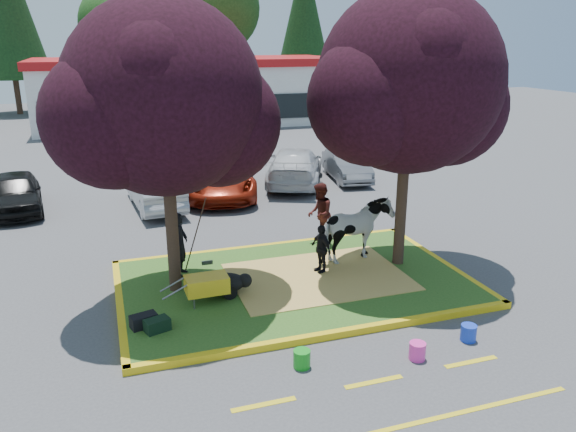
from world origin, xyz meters
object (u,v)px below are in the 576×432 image
object	(u,v)px
car_silver	(155,189)
bucket_green	(302,359)
cow	(354,231)
bucket_pink	(417,351)
bucket_blue	(468,333)
car_black	(16,192)
wheelbarrow	(207,285)
handler	(180,244)
calf	(222,284)

from	to	relation	value
car_silver	bucket_green	bearing A→B (deg)	92.71
cow	bucket_pink	world-z (taller)	cow
cow	bucket_green	distance (m)	5.00
bucket_blue	car_black	world-z (taller)	car_black
cow	wheelbarrow	size ratio (longest dim) A/B	1.19
handler	bucket_green	world-z (taller)	handler
bucket_pink	bucket_green	bearing A→B (deg)	168.63
cow	calf	xyz separation A→B (m)	(-3.67, -0.82, -0.60)
calf	wheelbarrow	distance (m)	0.57
calf	cow	bearing A→B (deg)	31.26
bucket_pink	wheelbarrow	bearing A→B (deg)	135.59
calf	bucket_blue	world-z (taller)	calf
bucket_pink	bucket_blue	xyz separation A→B (m)	(1.32, 0.27, 0.00)
wheelbarrow	car_silver	world-z (taller)	car_silver
wheelbarrow	handler	bearing A→B (deg)	99.56
cow	car_silver	size ratio (longest dim) A/B	0.48
handler	car_black	size ratio (longest dim) A/B	0.40
cow	car_black	bearing A→B (deg)	34.78
calf	car_silver	world-z (taller)	car_silver
cow	bucket_pink	distance (m)	4.57
handler	bucket_pink	world-z (taller)	handler
cow	wheelbarrow	xyz separation A→B (m)	(-4.06, -1.18, -0.41)
handler	bucket_blue	size ratio (longest dim) A/B	4.76
cow	bucket_green	world-z (taller)	cow
bucket_blue	car_silver	distance (m)	12.31
bucket_green	bucket_pink	bearing A→B (deg)	-11.37
cow	bucket_pink	bearing A→B (deg)	157.69
handler	bucket_blue	xyz separation A→B (m)	(4.97, -4.74, -0.78)
cow	bucket_blue	world-z (taller)	cow
calf	bucket_blue	size ratio (longest dim) A/B	3.28
car_black	bucket_pink	bearing A→B (deg)	-63.27
handler	wheelbarrow	distance (m)	1.83
car_black	car_silver	world-z (taller)	car_silver
calf	bucket_blue	distance (m)	5.41
wheelbarrow	bucket_blue	bearing A→B (deg)	-33.87
wheelbarrow	car_silver	distance (m)	8.30
bucket_blue	car_silver	bearing A→B (deg)	113.58
wheelbarrow	bucket_blue	world-z (taller)	wheelbarrow
handler	car_silver	world-z (taller)	handler
cow	bucket_blue	xyz separation A→B (m)	(0.57, -4.16, -0.82)
bucket_blue	car_black	xyz separation A→B (m)	(-9.49, 12.31, 0.51)
cow	car_black	world-z (taller)	cow
bucket_green	bucket_pink	world-z (taller)	bucket_green
calf	bucket_pink	xyz separation A→B (m)	(2.93, -3.61, -0.22)
wheelbarrow	bucket_blue	distance (m)	5.53
cow	bucket_green	size ratio (longest dim) A/B	5.89
calf	wheelbarrow	xyz separation A→B (m)	(-0.39, -0.36, 0.20)
handler	bucket_green	bearing A→B (deg)	-135.69
bucket_blue	car_silver	world-z (taller)	car_silver
wheelbarrow	bucket_green	bearing A→B (deg)	-68.33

